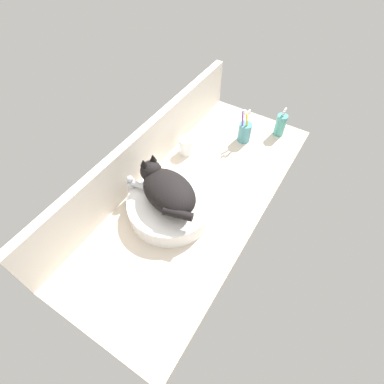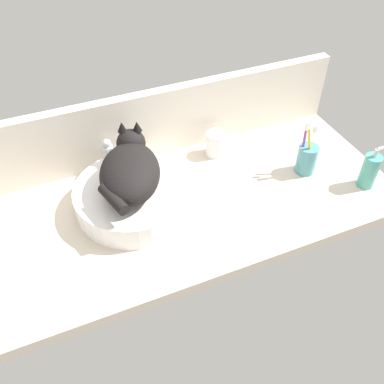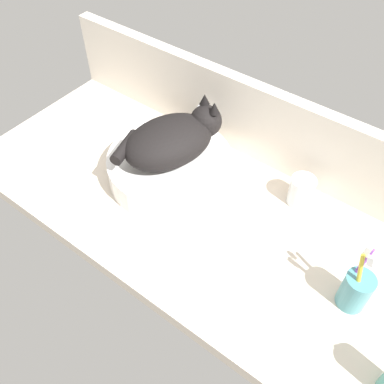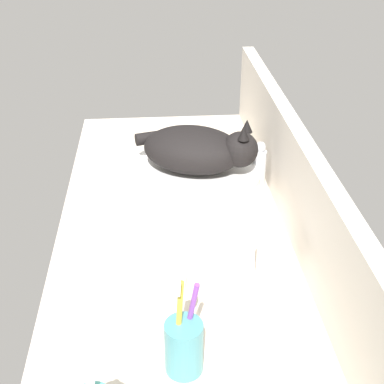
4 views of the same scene
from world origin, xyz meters
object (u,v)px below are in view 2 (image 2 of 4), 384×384
cat (130,169)px  toothbrush_cup (307,158)px  faucet (110,158)px  soap_dispenser (369,171)px  water_glass (216,145)px  sink_basin (133,197)px

cat → toothbrush_cup: size_ratio=1.61×
cat → toothbrush_cup: bearing=-7.4°
faucet → soap_dispenser: (72.61, -35.62, -1.47)cm
faucet → water_glass: faucet is taller
toothbrush_cup → water_glass: bearing=139.4°
sink_basin → cat: size_ratio=1.14×
sink_basin → toothbrush_cup: bearing=-6.0°
sink_basin → soap_dispenser: bearing=-15.2°
cat → toothbrush_cup: (56.14, -7.26, -8.23)cm
sink_basin → faucet: size_ratio=2.52×
sink_basin → cat: bearing=74.1°
sink_basin → water_glass: (33.45, 13.80, -0.13)cm
toothbrush_cup → soap_dispenser: bearing=-43.6°
cat → water_glass: cat is taller
sink_basin → soap_dispenser: 73.06cm
cat → toothbrush_cup: cat is taller
cat → water_glass: (33.08, 12.49, -9.76)cm
cat → faucet: bearing=99.5°
soap_dispenser → toothbrush_cup: 19.26cm
sink_basin → faucet: 16.90cm
toothbrush_cup → faucet: bearing=159.1°
faucet → water_glass: bearing=-4.2°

